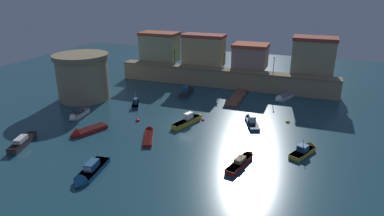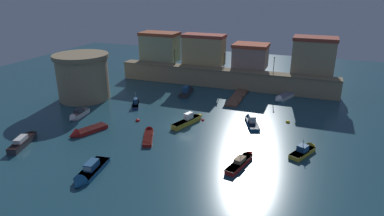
{
  "view_description": "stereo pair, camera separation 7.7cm",
  "coord_description": "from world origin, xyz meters",
  "px_view_note": "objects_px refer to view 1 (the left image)",
  "views": [
    {
      "loc": [
        18.29,
        -46.4,
        21.28
      ],
      "look_at": [
        0.0,
        2.76,
        1.76
      ],
      "focal_mm": 31.41,
      "sensor_mm": 36.0,
      "label": 1
    },
    {
      "loc": [
        18.36,
        -46.38,
        21.28
      ],
      "look_at": [
        0.0,
        2.76,
        1.76
      ],
      "focal_mm": 31.41,
      "sensor_mm": 36.0,
      "label": 2
    }
  ],
  "objects_px": {
    "quay_lamp_0": "(175,54)",
    "mooring_buoy_0": "(138,121)",
    "quay_lamp_1": "(224,58)",
    "moored_boat_9": "(283,97)",
    "moored_boat_5": "(88,174)",
    "moored_boat_1": "(243,160)",
    "moored_boat_4": "(189,120)",
    "moored_boat_8": "(78,115)",
    "moored_boat_7": "(251,120)",
    "moored_boat_2": "(187,91)",
    "fortress_tower": "(83,76)",
    "quay_lamp_2": "(274,62)",
    "mooring_buoy_1": "(203,120)",
    "moored_boat_11": "(149,134)",
    "moored_boat_10": "(306,150)",
    "moored_boat_6": "(25,140)",
    "moored_boat_0": "(136,103)",
    "moored_boat_3": "(84,132)",
    "mooring_buoy_2": "(288,122)"
  },
  "relations": [
    {
      "from": "moored_boat_2",
      "to": "moored_boat_11",
      "type": "xyz_separation_m",
      "value": [
        2.11,
        -21.26,
        -0.24
      ]
    },
    {
      "from": "fortress_tower",
      "to": "moored_boat_0",
      "type": "height_order",
      "value": "fortress_tower"
    },
    {
      "from": "moored_boat_11",
      "to": "mooring_buoy_1",
      "type": "relative_size",
      "value": 12.9
    },
    {
      "from": "moored_boat_5",
      "to": "moored_boat_11",
      "type": "height_order",
      "value": "moored_boat_5"
    },
    {
      "from": "moored_boat_7",
      "to": "moored_boat_0",
      "type": "bearing_deg",
      "value": 66.81
    },
    {
      "from": "moored_boat_6",
      "to": "moored_boat_10",
      "type": "relative_size",
      "value": 1.22
    },
    {
      "from": "quay_lamp_0",
      "to": "quay_lamp_1",
      "type": "relative_size",
      "value": 1.03
    },
    {
      "from": "moored_boat_4",
      "to": "moored_boat_6",
      "type": "height_order",
      "value": "moored_boat_4"
    },
    {
      "from": "moored_boat_10",
      "to": "moored_boat_11",
      "type": "relative_size",
      "value": 0.86
    },
    {
      "from": "moored_boat_7",
      "to": "moored_boat_8",
      "type": "distance_m",
      "value": 29.02
    },
    {
      "from": "quay_lamp_2",
      "to": "moored_boat_7",
      "type": "relative_size",
      "value": 0.5
    },
    {
      "from": "quay_lamp_1",
      "to": "moored_boat_1",
      "type": "height_order",
      "value": "quay_lamp_1"
    },
    {
      "from": "moored_boat_7",
      "to": "mooring_buoy_1",
      "type": "height_order",
      "value": "moored_boat_7"
    },
    {
      "from": "quay_lamp_0",
      "to": "moored_boat_9",
      "type": "height_order",
      "value": "quay_lamp_0"
    },
    {
      "from": "quay_lamp_2",
      "to": "moored_boat_3",
      "type": "xyz_separation_m",
      "value": [
        -23.6,
        -31.0,
        -5.94
      ]
    },
    {
      "from": "moored_boat_2",
      "to": "moored_boat_10",
      "type": "xyz_separation_m",
      "value": [
        24.23,
        -18.61,
        -0.1
      ]
    },
    {
      "from": "quay_lamp_2",
      "to": "mooring_buoy_0",
      "type": "relative_size",
      "value": 4.58
    },
    {
      "from": "quay_lamp_2",
      "to": "moored_boat_9",
      "type": "height_order",
      "value": "quay_lamp_2"
    },
    {
      "from": "quay_lamp_0",
      "to": "moored_boat_11",
      "type": "xyz_separation_m",
      "value": [
        7.82,
        -28.27,
        -6.25
      ]
    },
    {
      "from": "moored_boat_2",
      "to": "mooring_buoy_2",
      "type": "bearing_deg",
      "value": -118.98
    },
    {
      "from": "moored_boat_5",
      "to": "moored_boat_1",
      "type": "bearing_deg",
      "value": 112.37
    },
    {
      "from": "moored_boat_1",
      "to": "moored_boat_9",
      "type": "distance_m",
      "value": 27.27
    },
    {
      "from": "moored_boat_4",
      "to": "moored_boat_2",
      "type": "bearing_deg",
      "value": 41.53
    },
    {
      "from": "fortress_tower",
      "to": "moored_boat_11",
      "type": "bearing_deg",
      "value": -29.32
    },
    {
      "from": "quay_lamp_0",
      "to": "mooring_buoy_0",
      "type": "bearing_deg",
      "value": -81.69
    },
    {
      "from": "fortress_tower",
      "to": "moored_boat_7",
      "type": "height_order",
      "value": "fortress_tower"
    },
    {
      "from": "quay_lamp_0",
      "to": "moored_boat_10",
      "type": "relative_size",
      "value": 0.67
    },
    {
      "from": "fortress_tower",
      "to": "quay_lamp_2",
      "type": "relative_size",
      "value": 3.05
    },
    {
      "from": "moored_boat_1",
      "to": "moored_boat_5",
      "type": "relative_size",
      "value": 0.99
    },
    {
      "from": "moored_boat_3",
      "to": "fortress_tower",
      "type": "bearing_deg",
      "value": -121.33
    },
    {
      "from": "moored_boat_6",
      "to": "quay_lamp_1",
      "type": "bearing_deg",
      "value": -44.91
    },
    {
      "from": "moored_boat_2",
      "to": "moored_boat_5",
      "type": "relative_size",
      "value": 1.0
    },
    {
      "from": "moored_boat_1",
      "to": "moored_boat_2",
      "type": "relative_size",
      "value": 0.98
    },
    {
      "from": "quay_lamp_1",
      "to": "moored_boat_9",
      "type": "bearing_deg",
      "value": -17.64
    },
    {
      "from": "moored_boat_4",
      "to": "moored_boat_8",
      "type": "height_order",
      "value": "moored_boat_4"
    },
    {
      "from": "quay_lamp_1",
      "to": "mooring_buoy_2",
      "type": "xyz_separation_m",
      "value": [
        15.27,
        -15.79,
        -6.44
      ]
    },
    {
      "from": "moored_boat_6",
      "to": "moored_boat_10",
      "type": "bearing_deg",
      "value": -91.22
    },
    {
      "from": "moored_boat_4",
      "to": "quay_lamp_1",
      "type": "bearing_deg",
      "value": 19.83
    },
    {
      "from": "moored_boat_1",
      "to": "moored_boat_6",
      "type": "height_order",
      "value": "moored_boat_1"
    },
    {
      "from": "moored_boat_10",
      "to": "moored_boat_3",
      "type": "bearing_deg",
      "value": 125.02
    },
    {
      "from": "moored_boat_6",
      "to": "moored_boat_11",
      "type": "xyz_separation_m",
      "value": [
        15.19,
        8.43,
        -0.27
      ]
    },
    {
      "from": "moored_boat_9",
      "to": "moored_boat_6",
      "type": "bearing_deg",
      "value": -23.01
    },
    {
      "from": "quay_lamp_1",
      "to": "moored_boat_3",
      "type": "relative_size",
      "value": 0.59
    },
    {
      "from": "quay_lamp_1",
      "to": "moored_boat_7",
      "type": "relative_size",
      "value": 0.55
    },
    {
      "from": "mooring_buoy_1",
      "to": "moored_boat_1",
      "type": "bearing_deg",
      "value": -51.55
    },
    {
      "from": "quay_lamp_1",
      "to": "moored_boat_0",
      "type": "xyz_separation_m",
      "value": [
        -12.15,
        -16.96,
        -6.03
      ]
    },
    {
      "from": "fortress_tower",
      "to": "moored_boat_2",
      "type": "relative_size",
      "value": 1.47
    },
    {
      "from": "moored_boat_6",
      "to": "mooring_buoy_2",
      "type": "height_order",
      "value": "moored_boat_6"
    },
    {
      "from": "mooring_buoy_2",
      "to": "moored_boat_1",
      "type": "bearing_deg",
      "value": -104.69
    },
    {
      "from": "moored_boat_7",
      "to": "moored_boat_2",
      "type": "bearing_deg",
      "value": 33.92
    }
  ]
}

